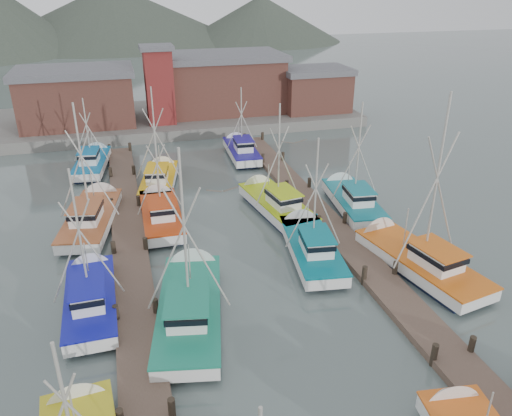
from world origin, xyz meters
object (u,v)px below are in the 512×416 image
object	(u,v)px
boat_4	(190,303)
boat_8	(161,213)
lookout_tower	(159,84)
boat_12	(160,179)

from	to	relation	value
boat_4	boat_8	world-z (taller)	boat_4
lookout_tower	boat_8	size ratio (longest dim) A/B	0.98
boat_8	boat_4	bearing A→B (deg)	-87.41
boat_4	boat_12	distance (m)	18.62
boat_12	boat_4	bearing A→B (deg)	-79.17
boat_12	lookout_tower	bearing A→B (deg)	94.85
boat_8	lookout_tower	bearing A→B (deg)	84.59
boat_8	boat_12	bearing A→B (deg)	85.78
boat_12	boat_8	bearing A→B (deg)	-83.46
boat_8	boat_12	distance (m)	6.90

